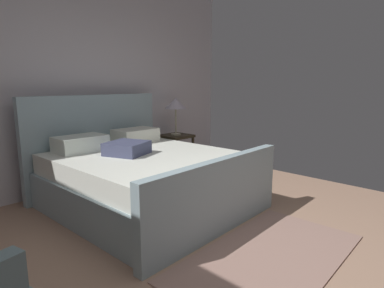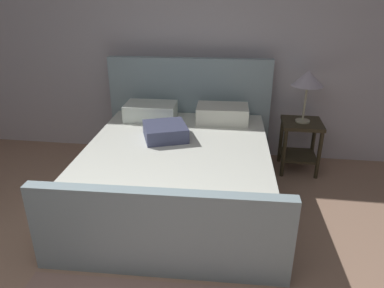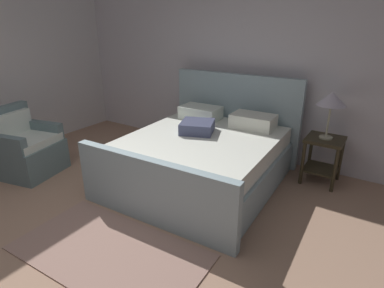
{
  "view_description": "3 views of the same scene",
  "coord_description": "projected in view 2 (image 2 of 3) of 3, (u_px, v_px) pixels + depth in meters",
  "views": [
    {
      "loc": [
        -1.85,
        -0.98,
        1.38
      ],
      "look_at": [
        0.58,
        1.35,
        0.76
      ],
      "focal_mm": 29.88,
      "sensor_mm": 36.0,
      "label": 1
    },
    {
      "loc": [
        0.86,
        -1.23,
        1.98
      ],
      "look_at": [
        0.5,
        1.35,
        0.83
      ],
      "focal_mm": 33.29,
      "sensor_mm": 36.0,
      "label": 2
    },
    {
      "loc": [
        2.19,
        -1.3,
        1.97
      ],
      "look_at": [
        0.68,
        1.0,
        0.88
      ],
      "focal_mm": 29.59,
      "sensor_mm": 36.0,
      "label": 3
    }
  ],
  "objects": [
    {
      "name": "wall_back",
      "position": [
        171.0,
        37.0,
        4.23
      ],
      "size": [
        5.64,
        0.12,
        2.9
      ],
      "primitive_type": "cube",
      "color": "silver",
      "rests_on": "ground"
    },
    {
      "name": "bed",
      "position": [
        179.0,
        167.0,
        3.54
      ],
      "size": [
        1.98,
        2.2,
        1.25
      ],
      "color": "#97AFB6",
      "rests_on": "ground"
    },
    {
      "name": "nightstand_right",
      "position": [
        300.0,
        138.0,
        4.08
      ],
      "size": [
        0.44,
        0.44,
        0.6
      ],
      "color": "#352D1C",
      "rests_on": "ground"
    },
    {
      "name": "table_lamp_right",
      "position": [
        308.0,
        80.0,
        3.81
      ],
      "size": [
        0.34,
        0.34,
        0.58
      ],
      "color": "#B7B293",
      "rests_on": "nightstand_right"
    }
  ]
}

